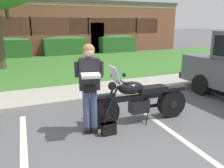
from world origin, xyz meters
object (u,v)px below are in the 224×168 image
(motorcycle, at_px, (143,100))
(hedge_center_left, at_px, (2,48))
(hedge_right, at_px, (117,44))
(hedge_center_right, at_px, (65,45))
(rider_person, at_px, (89,82))
(handbag, at_px, (109,128))
(brick_building, at_px, (25,26))

(motorcycle, bearing_deg, hedge_center_left, 104.60)
(hedge_right, bearing_deg, hedge_center_right, 180.00)
(rider_person, xyz_separation_m, hedge_center_left, (-1.73, 11.28, -0.36))
(handbag, xyz_separation_m, brick_building, (-0.28, 17.01, 1.66))
(rider_person, bearing_deg, hedge_right, 62.84)
(motorcycle, relative_size, brick_building, 0.10)
(handbag, bearing_deg, hedge_center_right, 81.38)
(motorcycle, bearing_deg, rider_person, -178.13)
(hedge_center_left, xyz_separation_m, brick_building, (1.73, 5.47, 1.15))
(hedge_center_right, height_order, brick_building, brick_building)
(handbag, distance_m, hedge_center_left, 11.72)
(hedge_center_right, bearing_deg, hedge_center_left, -180.00)
(rider_person, xyz_separation_m, hedge_center_right, (2.03, 11.28, -0.36))
(motorcycle, height_order, hedge_center_right, motorcycle)
(rider_person, height_order, hedge_center_right, rider_person)
(motorcycle, height_order, rider_person, rider_person)
(rider_person, height_order, handbag, rider_person)
(rider_person, bearing_deg, hedge_center_left, 98.73)
(handbag, xyz_separation_m, hedge_center_right, (1.75, 11.54, 0.51))
(rider_person, xyz_separation_m, brick_building, (0.00, 16.75, 0.80))
(hedge_center_left, bearing_deg, rider_person, -81.27)
(hedge_right, bearing_deg, brick_building, 136.59)
(hedge_center_left, xyz_separation_m, hedge_center_right, (3.76, 0.00, 0.00))
(motorcycle, relative_size, hedge_right, 0.88)
(hedge_center_right, distance_m, brick_building, 5.95)
(handbag, height_order, hedge_right, hedge_right)
(rider_person, distance_m, hedge_right, 12.68)
(rider_person, bearing_deg, motorcycle, 1.87)
(handbag, height_order, brick_building, brick_building)
(handbag, height_order, hedge_center_left, hedge_center_left)
(handbag, bearing_deg, motorcycle, 18.20)
(motorcycle, distance_m, brick_building, 16.80)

